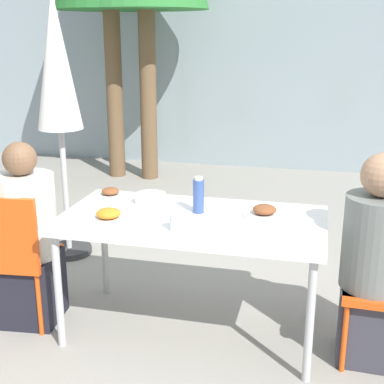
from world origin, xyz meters
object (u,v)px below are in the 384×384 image
(person_left, at_px, (27,241))
(drinking_cup, at_px, (177,222))
(bottle, at_px, (199,196))
(chair_left, at_px, (14,250))
(salad_bowl, at_px, (151,198))
(closed_umbrella, at_px, (57,72))
(chair_right, at_px, (382,270))
(person_right, at_px, (374,267))

(person_left, distance_m, drinking_cup, 1.01)
(bottle, bearing_deg, drinking_cup, -98.46)
(chair_left, xyz_separation_m, bottle, (1.06, 0.28, 0.33))
(chair_left, bearing_deg, drinking_cup, -7.61)
(chair_left, distance_m, salad_bowl, 0.87)
(person_left, distance_m, closed_umbrella, 1.40)
(chair_left, relative_size, chair_right, 1.00)
(closed_umbrella, distance_m, bottle, 1.64)
(chair_right, bearing_deg, chair_left, 8.49)
(chair_left, relative_size, person_right, 0.74)
(drinking_cup, xyz_separation_m, salad_bowl, (-0.28, 0.42, -0.02))
(person_left, distance_m, salad_bowl, 0.79)
(chair_left, xyz_separation_m, chair_right, (2.10, 0.22, 0.00))
(closed_umbrella, distance_m, salad_bowl, 1.38)
(bottle, bearing_deg, chair_right, -3.00)
(chair_right, bearing_deg, person_left, 6.26)
(person_left, height_order, salad_bowl, person_left)
(bottle, distance_m, salad_bowl, 0.35)
(chair_right, distance_m, bottle, 1.09)
(person_left, xyz_separation_m, chair_right, (2.06, 0.14, -0.03))
(chair_right, xyz_separation_m, closed_umbrella, (-2.31, 0.88, 0.96))
(chair_right, relative_size, salad_bowl, 4.40)
(chair_left, height_order, person_right, person_right)
(bottle, bearing_deg, person_left, -169.28)
(closed_umbrella, bearing_deg, person_left, -75.89)
(chair_right, distance_m, salad_bowl, 1.40)
(person_left, height_order, chair_right, person_left)
(chair_right, bearing_deg, person_right, 58.12)
(drinking_cup, bearing_deg, person_left, 173.18)
(chair_right, xyz_separation_m, person_right, (-0.05, -0.08, 0.05))
(bottle, bearing_deg, closed_umbrella, 147.11)
(person_left, bearing_deg, salad_bowl, 17.78)
(person_left, height_order, drinking_cup, person_left)
(bottle, bearing_deg, salad_bowl, 161.67)
(chair_right, height_order, closed_umbrella, closed_umbrella)
(closed_umbrella, bearing_deg, salad_bowl, -37.10)
(person_left, xyz_separation_m, person_right, (2.01, 0.06, 0.02))
(chair_right, height_order, salad_bowl, chair_right)
(person_right, distance_m, salad_bowl, 1.35)
(closed_umbrella, height_order, salad_bowl, closed_umbrella)
(chair_right, height_order, drinking_cup, chair_right)
(chair_left, height_order, closed_umbrella, closed_umbrella)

